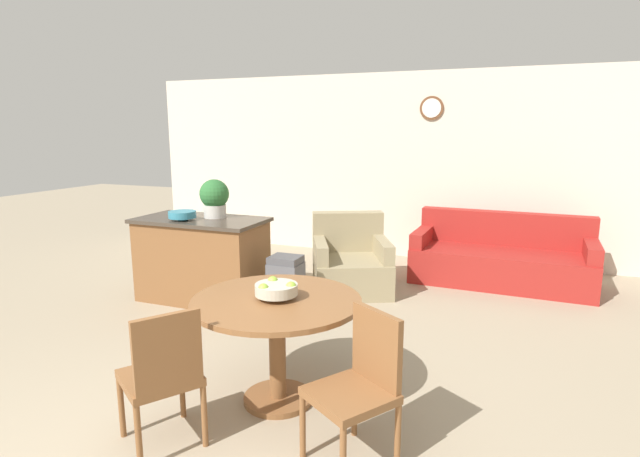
% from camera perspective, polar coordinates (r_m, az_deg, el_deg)
% --- Properties ---
extents(wall_back, '(8.00, 0.09, 2.70)m').
position_cam_1_polar(wall_back, '(7.54, 8.45, 7.07)').
color(wall_back, beige).
rests_on(wall_back, ground_plane).
extents(dining_table, '(1.16, 1.16, 0.76)m').
position_cam_1_polar(dining_table, '(3.48, -4.95, -10.65)').
color(dining_table, brown).
rests_on(dining_table, ground_plane).
extents(dining_chair_near_left, '(0.58, 0.58, 0.88)m').
position_cam_1_polar(dining_chair_near_left, '(3.17, -17.50, -15.39)').
color(dining_chair_near_left, brown).
rests_on(dining_chair_near_left, ground_plane).
extents(dining_chair_near_right, '(0.58, 0.58, 0.88)m').
position_cam_1_polar(dining_chair_near_right, '(2.95, 4.60, -16.96)').
color(dining_chair_near_right, brown).
rests_on(dining_chair_near_right, ground_plane).
extents(fruit_bowl, '(0.29, 0.29, 0.13)m').
position_cam_1_polar(fruit_bowl, '(3.40, -5.03, -6.90)').
color(fruit_bowl, '#B7B29E').
rests_on(fruit_bowl, dining_table).
extents(kitchen_island, '(1.42, 0.74, 0.93)m').
position_cam_1_polar(kitchen_island, '(5.71, -13.31, -3.43)').
color(kitchen_island, brown).
rests_on(kitchen_island, ground_plane).
extents(teal_bowl, '(0.29, 0.29, 0.10)m').
position_cam_1_polar(teal_bowl, '(5.56, -15.47, 1.54)').
color(teal_bowl, teal).
rests_on(teal_bowl, kitchen_island).
extents(potted_plant, '(0.32, 0.32, 0.42)m').
position_cam_1_polar(potted_plant, '(5.62, -11.97, 3.51)').
color(potted_plant, beige).
rests_on(potted_plant, kitchen_island).
extents(trash_bin, '(0.33, 0.28, 0.60)m').
position_cam_1_polar(trash_bin, '(5.22, -3.92, -6.42)').
color(trash_bin, '#56565B').
rests_on(trash_bin, ground_plane).
extents(couch, '(2.15, 1.02, 0.84)m').
position_cam_1_polar(couch, '(6.63, 20.00, -3.36)').
color(couch, maroon).
rests_on(couch, ground_plane).
extents(armchair, '(1.18, 1.22, 0.88)m').
position_cam_1_polar(armchair, '(5.98, 3.51, -4.15)').
color(armchair, '#998966').
rests_on(armchair, ground_plane).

